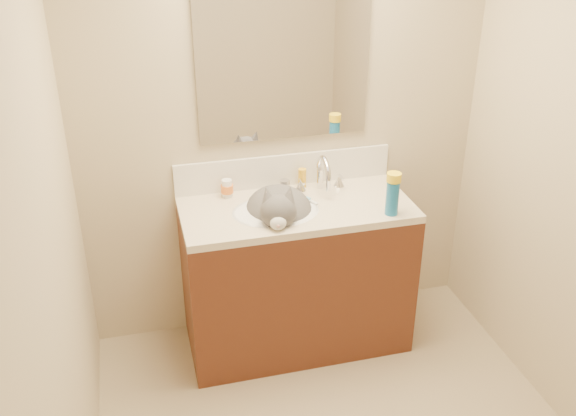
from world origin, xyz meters
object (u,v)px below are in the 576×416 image
basin (276,223)px  cat (279,212)px  silver_jar (285,185)px  vanity_cabinet (296,279)px  pill_bottle (227,188)px  faucet (323,177)px  spray_can (392,198)px  amber_bottle (302,178)px

basin → cat: size_ratio=0.87×
cat → silver_jar: bearing=83.3°
vanity_cabinet → pill_bottle: bearing=149.1°
faucet → pill_bottle: 0.51m
vanity_cabinet → pill_bottle: size_ratio=12.28×
vanity_cabinet → silver_jar: 0.52m
silver_jar → spray_can: bearing=-41.4°
vanity_cabinet → silver_jar: silver_jar is taller
vanity_cabinet → silver_jar: (-0.02, 0.19, 0.48)m
basin → spray_can: size_ratio=2.54×
pill_bottle → spray_can: spray_can is taller
cat → amber_bottle: 0.31m
basin → cat: bearing=27.9°
cat → spray_can: cat is taller
basin → silver_jar: (0.10, 0.22, 0.10)m
cat → pill_bottle: bearing=151.5°
basin → faucet: bearing=29.1°
basin → amber_bottle: (0.21, 0.24, 0.12)m
cat → amber_bottle: cat is taller
faucet → silver_jar: bearing=163.9°
vanity_cabinet → amber_bottle: (0.09, 0.21, 0.50)m
cat → spray_can: (0.54, -0.19, 0.10)m
silver_jar → cat: bearing=-111.2°
amber_bottle → spray_can: size_ratio=0.61×
vanity_cabinet → cat: (-0.10, -0.02, 0.44)m
faucet → spray_can: bearing=-53.1°
pill_bottle → amber_bottle: amber_bottle is taller
cat → silver_jar: 0.23m
spray_can → amber_bottle: bearing=129.8°
pill_bottle → amber_bottle: (0.42, 0.02, 0.00)m
faucet → pill_bottle: size_ratio=2.87×
basin → faucet: size_ratio=1.61×
vanity_cabinet → silver_jar: bearing=94.7°
vanity_cabinet → spray_can: spray_can is taller
basin → faucet: faucet is taller
vanity_cabinet → cat: size_ratio=2.32×
faucet → amber_bottle: 0.12m
basin → faucet: 0.38m
silver_jar → amber_bottle: 0.11m
basin → spray_can: spray_can is taller
basin → silver_jar: size_ratio=7.11×
vanity_cabinet → basin: size_ratio=2.67×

